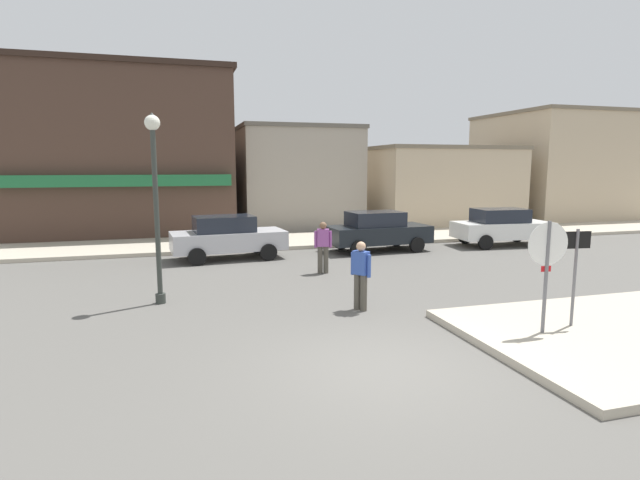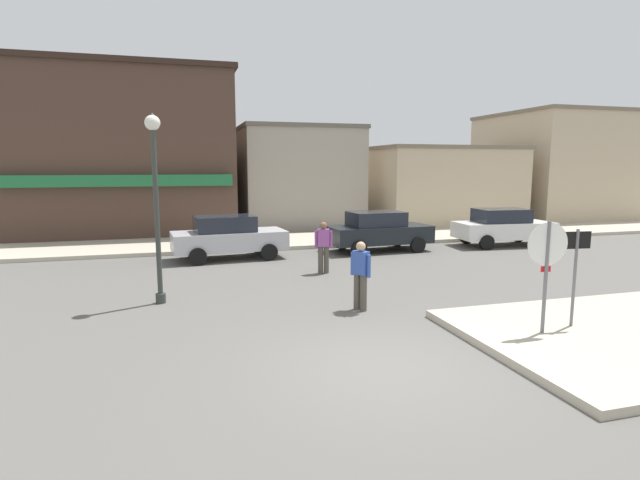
{
  "view_description": "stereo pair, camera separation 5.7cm",
  "coord_description": "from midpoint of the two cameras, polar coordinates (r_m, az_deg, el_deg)",
  "views": [
    {
      "loc": [
        -3.21,
        -7.22,
        3.3
      ],
      "look_at": [
        0.22,
        4.5,
        1.5
      ],
      "focal_mm": 28.0,
      "sensor_mm": 36.0,
      "label": 1
    },
    {
      "loc": [
        -3.15,
        -7.24,
        3.3
      ],
      "look_at": [
        0.22,
        4.5,
        1.5
      ],
      "focal_mm": 28.0,
      "sensor_mm": 36.0,
      "label": 2
    }
  ],
  "objects": [
    {
      "name": "building_storefront_right_near",
      "position": [
        35.84,
        25.51,
        7.6
      ],
      "size": [
        8.4,
        7.93,
        6.61
      ],
      "color": "tan",
      "rests_on": "ground"
    },
    {
      "name": "stop_sign",
      "position": [
        10.31,
        24.34,
        -2.34
      ],
      "size": [
        0.82,
        0.12,
        2.3
      ],
      "color": "slate",
      "rests_on": "ground"
    },
    {
      "name": "lamp_post",
      "position": [
        12.45,
        -18.46,
        6.38
      ],
      "size": [
        0.36,
        0.36,
        4.54
      ],
      "color": "#333833",
      "rests_on": "ground"
    },
    {
      "name": "building_corner_shop",
      "position": [
        27.72,
        -21.27,
        9.16
      ],
      "size": [
        10.3,
        9.42,
        7.88
      ],
      "color": "#473328",
      "rests_on": "ground"
    },
    {
      "name": "parked_car_third",
      "position": [
        22.26,
        19.99,
        1.46
      ],
      "size": [
        4.13,
        2.13,
        1.56
      ],
      "color": "white",
      "rests_on": "ground"
    },
    {
      "name": "sidewalk_corner",
      "position": [
        11.58,
        32.1,
        -9.12
      ],
      "size": [
        6.4,
        4.8,
        0.15
      ],
      "primitive_type": "cube",
      "color": "#B7AD99",
      "rests_on": "ground"
    },
    {
      "name": "ground_plane",
      "position": [
        8.56,
        7.08,
        -14.36
      ],
      "size": [
        160.0,
        160.0,
        0.0
      ],
      "primitive_type": "plane",
      "color": "#5B5954"
    },
    {
      "name": "kerb_far",
      "position": [
        21.65,
        -7.66,
        -0.25
      ],
      "size": [
        80.0,
        4.0,
        0.15
      ],
      "primitive_type": "cube",
      "color": "#B7AD99",
      "rests_on": "ground"
    },
    {
      "name": "building_storefront_left_near",
      "position": [
        28.63,
        -3.4,
        7.2
      ],
      "size": [
        6.28,
        8.09,
        5.41
      ],
      "color": "#9E9384",
      "rests_on": "ground"
    },
    {
      "name": "pedestrian_crossing_far",
      "position": [
        15.47,
        0.24,
        -0.66
      ],
      "size": [
        0.56,
        0.3,
        1.61
      ],
      "color": "#4C473D",
      "rests_on": "ground"
    },
    {
      "name": "building_storefront_left_mid",
      "position": [
        29.49,
        13.38,
        6.04
      ],
      "size": [
        8.11,
        5.57,
        4.4
      ],
      "color": "tan",
      "rests_on": "ground"
    },
    {
      "name": "pedestrian_crossing_near",
      "position": [
        11.52,
        4.53,
        -3.84
      ],
      "size": [
        0.38,
        0.51,
        1.61
      ],
      "color": "#4C473D",
      "rests_on": "ground"
    },
    {
      "name": "parked_car_second",
      "position": [
        19.7,
        6.51,
        1.08
      ],
      "size": [
        4.09,
        2.06,
        1.56
      ],
      "color": "black",
      "rests_on": "ground"
    },
    {
      "name": "parked_car_nearest",
      "position": [
        18.2,
        -10.62,
        0.38
      ],
      "size": [
        4.13,
        2.14,
        1.56
      ],
      "color": "#B7B7BC",
      "rests_on": "ground"
    },
    {
      "name": "one_way_sign",
      "position": [
        11.04,
        27.0,
        -2.82
      ],
      "size": [
        0.6,
        0.08,
        2.1
      ],
      "color": "slate",
      "rests_on": "ground"
    }
  ]
}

